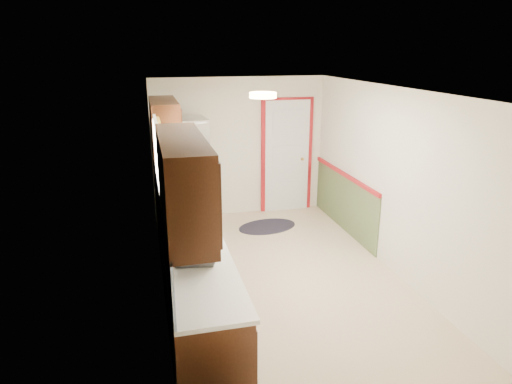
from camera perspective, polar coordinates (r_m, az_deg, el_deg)
room_shell at (r=5.62m, az=3.26°, el=0.41°), size 3.20×5.20×2.52m
kitchen_run at (r=5.26m, az=-8.89°, el=-5.54°), size 0.63×4.00×2.20m
back_wall_trim at (r=8.03m, az=5.36°, el=3.32°), size 1.12×2.30×2.08m
ceiling_fixture at (r=5.12m, az=0.88°, el=12.01°), size 0.30×0.30×0.06m
microwave at (r=4.40m, az=-7.60°, el=-5.81°), size 0.37×0.57×0.36m
refrigerator at (r=7.46m, az=-9.01°, el=2.22°), size 0.79×0.78×1.82m
rug at (r=7.64m, az=1.41°, el=-4.32°), size 1.11×0.84×0.01m
cooktop at (r=6.56m, az=-9.75°, el=0.42°), size 0.50×0.60×0.02m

